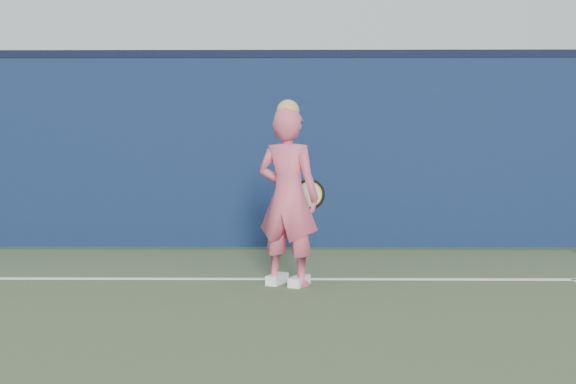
{
  "coord_description": "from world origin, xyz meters",
  "views": [
    {
      "loc": [
        1.98,
        -3.23,
        1.41
      ],
      "look_at": [
        1.91,
        3.73,
        0.92
      ],
      "focal_mm": 45.0,
      "sensor_mm": 36.0,
      "label": 1
    }
  ],
  "objects": [
    {
      "name": "backstop_wall",
      "position": [
        0.0,
        6.5,
        1.25
      ],
      "size": [
        24.0,
        0.4,
        2.5
      ],
      "primitive_type": "cube",
      "color": "#0D1C3D",
      "rests_on": "ground"
    },
    {
      "name": "wall_cap",
      "position": [
        0.0,
        6.5,
        2.55
      ],
      "size": [
        24.0,
        0.42,
        0.1
      ],
      "primitive_type": "cube",
      "color": "black",
      "rests_on": "backstop_wall"
    },
    {
      "name": "player",
      "position": [
        1.91,
        3.73,
        0.87
      ],
      "size": [
        0.74,
        0.64,
        1.81
      ],
      "rotation": [
        0.0,
        0.0,
        2.71
      ],
      "color": "#D1516B",
      "rests_on": "ground"
    },
    {
      "name": "racket",
      "position": [
        2.1,
        4.12,
        0.86
      ],
      "size": [
        0.56,
        0.28,
        0.32
      ],
      "rotation": [
        0.0,
        0.0,
        -0.52
      ],
      "color": "black",
      "rests_on": "ground"
    }
  ]
}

